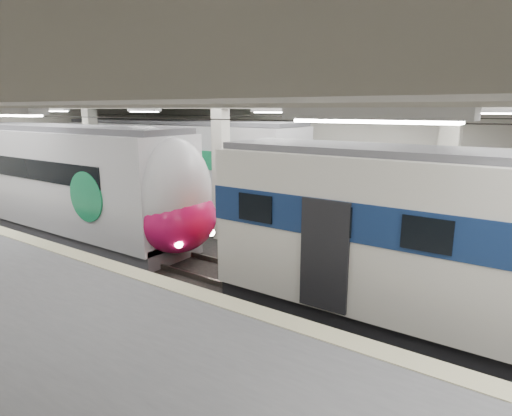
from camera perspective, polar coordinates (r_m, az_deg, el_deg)
The scene contains 4 objects.
station_hall at distance 10.86m, azimuth -8.16°, elevation 3.70°, with size 36.00×24.00×5.75m.
modern_emu at distance 17.79m, azimuth -22.08°, elevation 2.94°, with size 13.52×2.79×4.37m.
older_rer at distance 10.04m, azimuth 28.74°, elevation -4.81°, with size 12.49×2.76×4.16m.
far_train at distance 21.66m, azimuth -10.79°, elevation 5.71°, with size 14.04×3.30×4.46m.
Camera 1 is at (7.28, -9.61, 4.99)m, focal length 30.00 mm.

